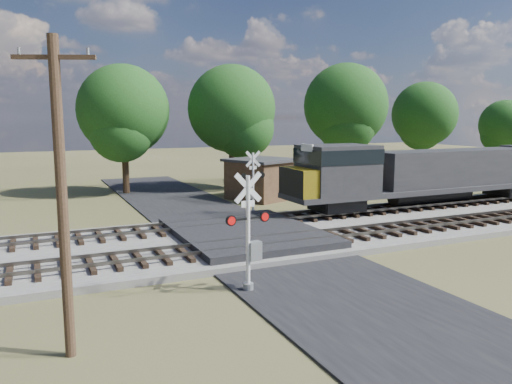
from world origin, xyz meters
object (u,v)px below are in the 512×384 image
equipment_shed (262,179)px  utility_pole (62,193)px  crossing_signal_near (250,242)px  crossing_signal_far (252,189)px

equipment_shed → utility_pole: bearing=-148.5°
utility_pole → equipment_shed: 27.00m
crossing_signal_near → equipment_shed: crossing_signal_near is taller
crossing_signal_near → equipment_shed: size_ratio=0.73×
crossing_signal_far → utility_pole: bearing=50.3°
crossing_signal_near → crossing_signal_far: bearing=58.9°
crossing_signal_far → equipment_shed: size_ratio=0.70×
crossing_signal_far → equipment_shed: bearing=-122.6°
crossing_signal_near → crossing_signal_far: 14.59m
crossing_signal_far → crossing_signal_near: bearing=64.1°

